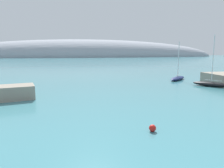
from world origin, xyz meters
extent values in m
ellipsoid|color=#999EA8|center=(10.87, 249.76, 0.00)|extent=(326.67, 70.86, 40.35)
ellipsoid|color=black|center=(21.70, 33.15, 0.48)|extent=(6.16, 6.95, 0.96)
cylinder|color=silver|center=(21.70, 33.15, 5.71)|extent=(0.16, 0.16, 9.49)
cube|color=silver|center=(21.91, 32.89, 1.31)|extent=(2.17, 2.64, 0.10)
ellipsoid|color=navy|center=(19.77, 43.59, 0.42)|extent=(7.21, 7.04, 0.84)
cylinder|color=silver|center=(19.77, 43.59, 5.18)|extent=(0.17, 0.17, 8.67)
cube|color=silver|center=(20.03, 43.84, 1.19)|extent=(2.65, 2.55, 0.10)
sphere|color=red|center=(0.53, 12.22, 0.33)|extent=(0.65, 0.65, 0.65)
camera|label=1|loc=(-6.66, -5.19, 7.31)|focal=34.08mm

